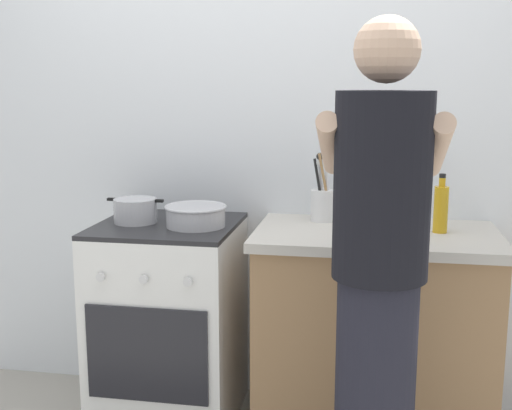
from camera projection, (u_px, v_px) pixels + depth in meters
name	position (u px, v px, depth m)	size (l,w,h in m)	color
back_wall	(302.00, 138.00, 3.01)	(3.20, 0.10, 2.50)	silver
countertop	(373.00, 334.00, 2.76)	(1.00, 0.60, 0.90)	#99724C
stove_range	(169.00, 321.00, 2.92)	(0.60, 0.62, 0.90)	white
pot	(135.00, 211.00, 2.84)	(0.25, 0.19, 0.11)	#B2B2B7
mixing_bowl	(196.00, 215.00, 2.77)	(0.27, 0.27, 0.09)	#B7B7BC
utensil_crock	(322.00, 199.00, 2.86)	(0.10, 0.10, 0.33)	silver
spice_bottle	(382.00, 226.00, 2.59)	(0.04, 0.04, 0.09)	silver
oil_bottle	(441.00, 208.00, 2.65)	(0.06, 0.06, 0.24)	gold
person	(378.00, 288.00, 2.07)	(0.41, 0.50, 1.70)	black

